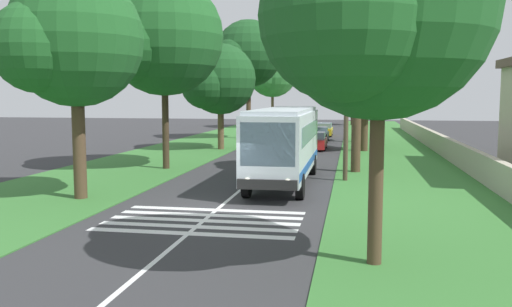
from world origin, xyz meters
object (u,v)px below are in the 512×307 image
object	(u,v)px
roadside_tree_left_1	(71,43)
roadside_tree_left_2	(163,40)
coach_bus	(285,141)
roadside_tree_right_4	(364,73)
trailing_car_2	(324,130)
trailing_minibus_0	(298,117)
utility_pole	(347,96)
roadside_tree_left_3	(247,55)
roadside_tree_left_4	(219,81)
roadside_tree_right_2	(352,85)
trailing_car_1	(319,135)
trailing_car_0	(315,141)
roadside_tree_right_3	(356,68)
roadside_tree_left_0	(272,74)
roadside_tree_right_0	(355,47)
trailing_car_3	(293,127)
roadside_tree_right_1	(373,12)

from	to	relation	value
roadside_tree_left_1	roadside_tree_left_2	bearing A→B (deg)	-2.10
coach_bus	roadside_tree_right_4	distance (m)	17.83
trailing_car_2	roadside_tree_left_1	distance (m)	39.62
trailing_minibus_0	utility_pole	size ratio (longest dim) A/B	0.72
roadside_tree_left_3	roadside_tree_left_4	xyz separation A→B (m)	(-11.10, 0.14, -2.89)
roadside_tree_right_2	roadside_tree_left_1	bearing A→B (deg)	169.57
trailing_car_1	roadside_tree_left_2	world-z (taller)	roadside_tree_left_2
trailing_car_0	roadside_tree_right_2	xyz separation A→B (m)	(37.85, -2.75, 5.32)
trailing_car_0	roadside_tree_right_3	xyz separation A→B (m)	(8.00, -3.16, 6.24)
utility_pole	roadside_tree_right_3	bearing A→B (deg)	-1.22
trailing_car_0	roadside_tree_right_2	world-z (taller)	roadside_tree_right_2
trailing_minibus_0	roadside_tree_left_1	bearing A→B (deg)	175.13
roadside_tree_right_2	trailing_car_1	bearing A→B (deg)	174.50
roadside_tree_left_0	roadside_tree_left_3	distance (m)	19.85
trailing_car_1	trailing_minibus_0	bearing A→B (deg)	11.13
utility_pole	roadside_tree_right_0	bearing A→B (deg)	-6.63
roadside_tree_right_0	trailing_car_0	bearing A→B (deg)	13.28
trailing_car_0	trailing_car_3	distance (m)	21.08
roadside_tree_right_0	roadside_tree_right_3	bearing A→B (deg)	-0.36
roadside_tree_left_0	trailing_car_0	bearing A→B (deg)	-164.91
trailing_car_0	roadside_tree_right_4	distance (m)	6.66
roadside_tree_left_3	utility_pole	distance (m)	28.24
coach_bus	roadside_tree_left_2	bearing A→B (deg)	60.60
trailing_car_3	roadside_tree_left_1	bearing A→B (deg)	174.33
roadside_tree_left_3	roadside_tree_right_2	size ratio (longest dim) A/B	1.32
roadside_tree_left_1	roadside_tree_right_0	world-z (taller)	roadside_tree_right_0
trailing_minibus_0	roadside_tree_right_1	world-z (taller)	roadside_tree_right_1
trailing_car_2	roadside_tree_right_3	xyz separation A→B (m)	(-7.17, -3.23, 6.24)
trailing_minibus_0	roadside_tree_right_3	world-z (taller)	roadside_tree_right_3
trailing_car_1	coach_bus	bearing A→B (deg)	179.68
trailing_minibus_0	roadside_tree_right_1	distance (m)	58.61
roadside_tree_left_0	roadside_tree_left_3	size ratio (longest dim) A/B	0.92
trailing_car_1	trailing_car_3	xyz separation A→B (m)	(13.07, 3.96, 0.00)
roadside_tree_right_3	trailing_car_2	bearing A→B (deg)	24.22
trailing_car_2	roadside_tree_left_3	bearing A→B (deg)	125.36
roadside_tree_left_0	roadside_tree_left_4	distance (m)	30.98
trailing_car_1	trailing_car_3	bearing A→B (deg)	16.85
trailing_car_1	roadside_tree_left_4	size ratio (longest dim) A/B	0.51
coach_bus	roadside_tree_left_4	xyz separation A→B (m)	(16.34, 7.40, 3.36)
trailing_car_2	roadside_tree_right_1	xyz separation A→B (m)	(-45.31, -3.47, 5.72)
roadside_tree_left_1	roadside_tree_right_3	world-z (taller)	roadside_tree_right_3
roadside_tree_left_3	trailing_minibus_0	bearing A→B (deg)	-10.83
trailing_car_2	roadside_tree_left_4	size ratio (longest dim) A/B	0.51
trailing_car_1	trailing_minibus_0	world-z (taller)	trailing_minibus_0
trailing_car_2	utility_pole	size ratio (longest dim) A/B	0.52
roadside_tree_left_3	trailing_car_0	bearing A→B (deg)	-142.50
trailing_car_0	roadside_tree_left_3	world-z (taller)	roadside_tree_left_3
roadside_tree_left_2	roadside_tree_right_0	bearing A→B (deg)	-88.28
trailing_car_3	utility_pole	world-z (taller)	utility_pole
trailing_car_1	roadside_tree_right_3	size ratio (longest dim) A/B	0.43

